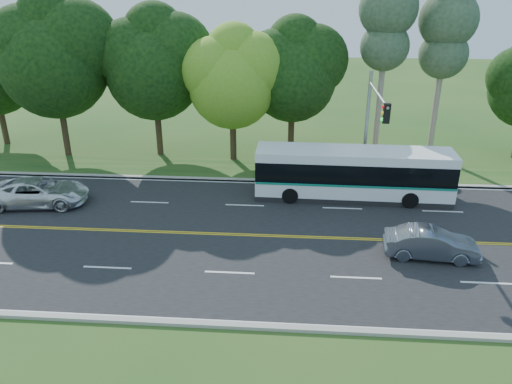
# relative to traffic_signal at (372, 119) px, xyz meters

# --- Properties ---
(ground) EXTENTS (120.00, 120.00, 0.00)m
(ground) POSITION_rel_traffic_signal_xyz_m (-6.49, -5.40, -4.67)
(ground) COLOR #214E1A
(ground) RESTS_ON ground
(road) EXTENTS (60.00, 14.00, 0.02)m
(road) POSITION_rel_traffic_signal_xyz_m (-6.49, -5.40, -4.66)
(road) COLOR black
(road) RESTS_ON ground
(curb_north) EXTENTS (60.00, 0.30, 0.15)m
(curb_north) POSITION_rel_traffic_signal_xyz_m (-6.49, 1.75, -4.60)
(curb_north) COLOR #A19E92
(curb_north) RESTS_ON ground
(curb_south) EXTENTS (60.00, 0.30, 0.15)m
(curb_south) POSITION_rel_traffic_signal_xyz_m (-6.49, -12.55, -4.60)
(curb_south) COLOR #A19E92
(curb_south) RESTS_ON ground
(grass_verge) EXTENTS (60.00, 4.00, 0.10)m
(grass_verge) POSITION_rel_traffic_signal_xyz_m (-6.49, 3.60, -4.62)
(grass_verge) COLOR #214E1A
(grass_verge) RESTS_ON ground
(lane_markings) EXTENTS (57.60, 13.82, 0.00)m
(lane_markings) POSITION_rel_traffic_signal_xyz_m (-6.59, -5.40, -4.65)
(lane_markings) COLOR gold
(lane_markings) RESTS_ON road
(tree_row) EXTENTS (44.70, 9.10, 13.84)m
(tree_row) POSITION_rel_traffic_signal_xyz_m (-11.65, 6.73, 2.06)
(tree_row) COLOR #301E15
(tree_row) RESTS_ON ground
(bougainvillea_hedge) EXTENTS (9.50, 2.25, 1.50)m
(bougainvillea_hedge) POSITION_rel_traffic_signal_xyz_m (0.69, 2.75, -3.95)
(bougainvillea_hedge) COLOR #A10D35
(bougainvillea_hedge) RESTS_ON ground
(traffic_signal) EXTENTS (0.42, 6.10, 7.00)m
(traffic_signal) POSITION_rel_traffic_signal_xyz_m (0.00, 0.00, 0.00)
(traffic_signal) COLOR #9799A0
(traffic_signal) RESTS_ON ground
(transit_bus) EXTENTS (11.20, 2.65, 2.92)m
(transit_bus) POSITION_rel_traffic_signal_xyz_m (-0.87, -0.36, -3.21)
(transit_bus) COLOR white
(transit_bus) RESTS_ON road
(sedan) EXTENTS (4.34, 1.82, 1.39)m
(sedan) POSITION_rel_traffic_signal_xyz_m (2.09, -6.89, -3.95)
(sedan) COLOR slate
(sedan) RESTS_ON road
(suv) EXTENTS (5.68, 3.12, 1.51)m
(suv) POSITION_rel_traffic_signal_xyz_m (-18.62, -2.61, -3.90)
(suv) COLOR white
(suv) RESTS_ON road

